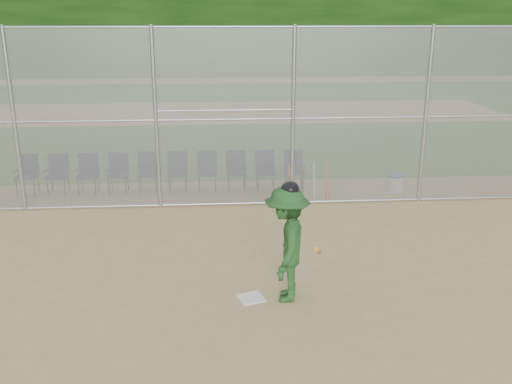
{
  "coord_description": "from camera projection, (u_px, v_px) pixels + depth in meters",
  "views": [
    {
      "loc": [
        -0.71,
        -7.4,
        4.21
      ],
      "look_at": [
        0.0,
        2.5,
        1.1
      ],
      "focal_mm": 40.0,
      "sensor_mm": 36.0,
      "label": 1
    }
  ],
  "objects": [
    {
      "name": "ground",
      "position": [
        268.0,
        314.0,
        8.35
      ],
      "size": [
        100.0,
        100.0,
        0.0
      ],
      "primitive_type": "plane",
      "color": "tan",
      "rests_on": "ground"
    },
    {
      "name": "grass_strip",
      "position": [
        231.0,
        112.0,
        25.48
      ],
      "size": [
        100.0,
        100.0,
        0.0
      ],
      "primitive_type": "plane",
      "color": "#2B601C",
      "rests_on": "ground"
    },
    {
      "name": "dirt_patch_far",
      "position": [
        231.0,
        112.0,
        25.48
      ],
      "size": [
        24.0,
        24.0,
        0.0
      ],
      "primitive_type": "plane",
      "color": "tan",
      "rests_on": "ground"
    },
    {
      "name": "backstop_fence",
      "position": [
        248.0,
        116.0,
        12.49
      ],
      "size": [
        16.09,
        0.09,
        4.0
      ],
      "color": "gray",
      "rests_on": "ground"
    },
    {
      "name": "home_plate",
      "position": [
        251.0,
        298.0,
        8.81
      ],
      "size": [
        0.47,
        0.47,
        0.02
      ],
      "primitive_type": "cube",
      "rotation": [
        0.0,
        0.0,
        0.3
      ],
      "color": "silver",
      "rests_on": "ground"
    },
    {
      "name": "batter_at_plate",
      "position": [
        287.0,
        243.0,
        8.56
      ],
      "size": [
        0.97,
        1.43,
        1.89
      ],
      "color": "#1E4C20",
      "rests_on": "ground"
    },
    {
      "name": "water_cooler",
      "position": [
        396.0,
        183.0,
        14.02
      ],
      "size": [
        0.35,
        0.35,
        0.44
      ],
      "color": "white",
      "rests_on": "ground"
    },
    {
      "name": "spare_bats",
      "position": [
        308.0,
        181.0,
        13.51
      ],
      "size": [
        0.96,
        0.37,
        0.84
      ],
      "color": "#D84C14",
      "rests_on": "ground"
    },
    {
      "name": "chair_0",
      "position": [
        27.0,
        176.0,
        13.74
      ],
      "size": [
        0.54,
        0.52,
        0.96
      ],
      "primitive_type": null,
      "color": "#0F1337",
      "rests_on": "ground"
    },
    {
      "name": "chair_1",
      "position": [
        57.0,
        175.0,
        13.79
      ],
      "size": [
        0.54,
        0.52,
        0.96
      ],
      "primitive_type": null,
      "color": "#0F1337",
      "rests_on": "ground"
    },
    {
      "name": "chair_2",
      "position": [
        88.0,
        174.0,
        13.84
      ],
      "size": [
        0.54,
        0.52,
        0.96
      ],
      "primitive_type": null,
      "color": "#0F1337",
      "rests_on": "ground"
    },
    {
      "name": "chair_3",
      "position": [
        118.0,
        174.0,
        13.89
      ],
      "size": [
        0.54,
        0.52,
        0.96
      ],
      "primitive_type": null,
      "color": "#0F1337",
      "rests_on": "ground"
    },
    {
      "name": "chair_4",
      "position": [
        148.0,
        173.0,
        13.94
      ],
      "size": [
        0.54,
        0.52,
        0.96
      ],
      "primitive_type": null,
      "color": "#0F1337",
      "rests_on": "ground"
    },
    {
      "name": "chair_5",
      "position": [
        178.0,
        173.0,
        13.99
      ],
      "size": [
        0.54,
        0.52,
        0.96
      ],
      "primitive_type": null,
      "color": "#0F1337",
      "rests_on": "ground"
    },
    {
      "name": "chair_6",
      "position": [
        207.0,
        172.0,
        14.04
      ],
      "size": [
        0.54,
        0.52,
        0.96
      ],
      "primitive_type": null,
      "color": "#0F1337",
      "rests_on": "ground"
    },
    {
      "name": "chair_7",
      "position": [
        236.0,
        172.0,
        14.09
      ],
      "size": [
        0.54,
        0.52,
        0.96
      ],
      "primitive_type": null,
      "color": "#0F1337",
      "rests_on": "ground"
    },
    {
      "name": "chair_8",
      "position": [
        265.0,
        171.0,
        14.14
      ],
      "size": [
        0.54,
        0.52,
        0.96
      ],
      "primitive_type": null,
      "color": "#0F1337",
      "rests_on": "ground"
    },
    {
      "name": "chair_9",
      "position": [
        294.0,
        170.0,
        14.19
      ],
      "size": [
        0.54,
        0.52,
        0.96
      ],
      "primitive_type": null,
      "color": "#0F1337",
      "rests_on": "ground"
    }
  ]
}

